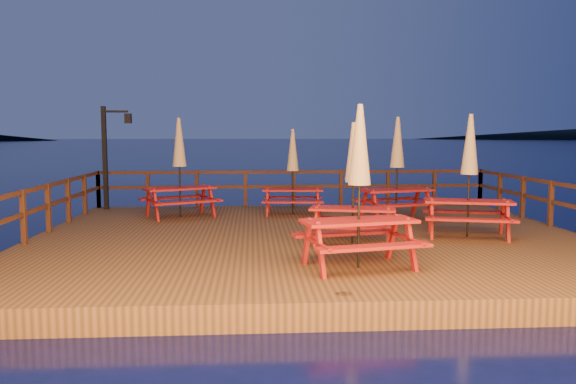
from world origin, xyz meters
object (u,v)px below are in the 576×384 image
object	(u,v)px
lamp_post	(110,148)
picnic_table_2	(469,174)
picnic_table_0	(293,170)
picnic_table_1	(353,181)

from	to	relation	value
lamp_post	picnic_table_2	bearing A→B (deg)	-29.84
lamp_post	picnic_table_0	world-z (taller)	lamp_post
picnic_table_0	picnic_table_2	distance (m)	5.02
picnic_table_0	picnic_table_1	bearing A→B (deg)	-73.11
lamp_post	picnic_table_1	distance (m)	8.35
picnic_table_1	lamp_post	bearing A→B (deg)	151.37
picnic_table_1	picnic_table_2	xyz separation A→B (m)	(2.61, 0.60, 0.10)
picnic_table_0	picnic_table_2	size ratio (longest dim) A/B	0.89
picnic_table_0	lamp_post	bearing A→B (deg)	169.12
lamp_post	picnic_table_0	xyz separation A→B (m)	(5.24, -1.45, -0.58)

